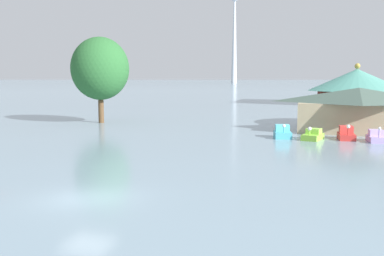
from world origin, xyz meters
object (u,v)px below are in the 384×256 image
pedal_boat_cyan (282,133)px  pedal_boat_lime (313,135)px  boathouse (358,109)px  green_roof_pavilion (356,94)px  pedal_boat_lavender (376,137)px  distant_broadcast_tower (235,18)px  shoreline_tree_tall_left (100,69)px  pedal_boat_red (346,134)px

pedal_boat_cyan → pedal_boat_lime: bearing=70.0°
boathouse → green_roof_pavilion: green_roof_pavilion is taller
pedal_boat_lavender → distant_broadcast_tower: bearing=-172.0°
pedal_boat_cyan → pedal_boat_lavender: size_ratio=0.98×
pedal_boat_lime → green_roof_pavilion: size_ratio=0.26×
green_roof_pavilion → shoreline_tree_tall_left: shoreline_tree_tall_left is taller
shoreline_tree_tall_left → distant_broadcast_tower: 381.30m
pedal_boat_lavender → shoreline_tree_tall_left: size_ratio=0.25×
green_roof_pavilion → shoreline_tree_tall_left: size_ratio=1.04×
distant_broadcast_tower → boathouse: bearing=-76.1°
distant_broadcast_tower → pedal_boat_red: bearing=-76.6°
pedal_boat_red → distant_broadcast_tower: 394.92m
green_roof_pavilion → pedal_boat_lavender: bearing=-85.3°
green_roof_pavilion → shoreline_tree_tall_left: (-32.69, -6.20, 3.27)m
boathouse → shoreline_tree_tall_left: size_ratio=1.21×
pedal_boat_lime → shoreline_tree_tall_left: size_ratio=0.27×
shoreline_tree_tall_left → pedal_boat_lavender: bearing=-12.8°
pedal_boat_red → distant_broadcast_tower: bearing=-171.8°
pedal_boat_red → pedal_boat_lime: bearing=-73.2°
pedal_boat_red → green_roof_pavilion: size_ratio=0.25×
shoreline_tree_tall_left → pedal_boat_lime: bearing=-16.1°
boathouse → pedal_boat_lime: bearing=-120.9°
pedal_boat_cyan → boathouse: size_ratio=0.20×
pedal_boat_lime → pedal_boat_cyan: bearing=-83.5°
pedal_boat_red → pedal_boat_cyan: bearing=-87.4°
pedal_boat_red → green_roof_pavilion: (1.55, 12.98, 3.49)m
pedal_boat_red → pedal_boat_lavender: size_ratio=1.02×
pedal_boat_red → distant_broadcast_tower: (-90.64, 379.19, 62.95)m
pedal_boat_lime → pedal_boat_red: 3.41m
pedal_boat_lime → distant_broadcast_tower: bearing=-152.5°
pedal_boat_cyan → distant_broadcast_tower: (-84.47, 380.04, 62.95)m
pedal_boat_red → green_roof_pavilion: 13.53m
green_roof_pavilion → distant_broadcast_tower: distant_broadcast_tower is taller
distant_broadcast_tower → pedal_boat_lavender: bearing=-76.2°
pedal_boat_lime → pedal_boat_lavender: size_ratio=1.07×
pedal_boat_cyan → green_roof_pavilion: green_roof_pavilion is taller
pedal_boat_lime → boathouse: size_ratio=0.22×
pedal_boat_lime → pedal_boat_red: bearing=126.5°
pedal_boat_cyan → pedal_boat_lime: size_ratio=0.91×
green_roof_pavilion → distant_broadcast_tower: bearing=104.1°
pedal_boat_lavender → shoreline_tree_tall_left: bearing=-108.6°
green_roof_pavilion → distant_broadcast_tower: size_ratio=0.08×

